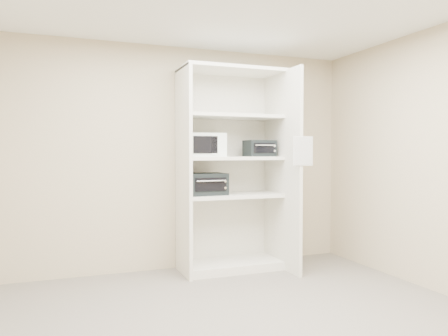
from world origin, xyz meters
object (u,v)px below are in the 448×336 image
object	(u,v)px
shelving_unit	(235,176)
toaster_oven_upper	(259,148)
toaster_oven_lower	(205,184)
microwave	(204,145)

from	to	relation	value
shelving_unit	toaster_oven_upper	size ratio (longest dim) A/B	7.02
shelving_unit	toaster_oven_lower	world-z (taller)	shelving_unit
toaster_oven_upper	microwave	bearing A→B (deg)	170.97
microwave	toaster_oven_upper	distance (m)	0.69
shelving_unit	toaster_oven_upper	xyz separation A→B (m)	(0.31, -0.04, 0.34)
toaster_oven_upper	toaster_oven_lower	size ratio (longest dim) A/B	0.75
microwave	shelving_unit	bearing A→B (deg)	-2.89
shelving_unit	toaster_oven_lower	size ratio (longest dim) A/B	5.26
toaster_oven_upper	toaster_oven_lower	bearing A→B (deg)	176.25
microwave	toaster_oven_upper	world-z (taller)	microwave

